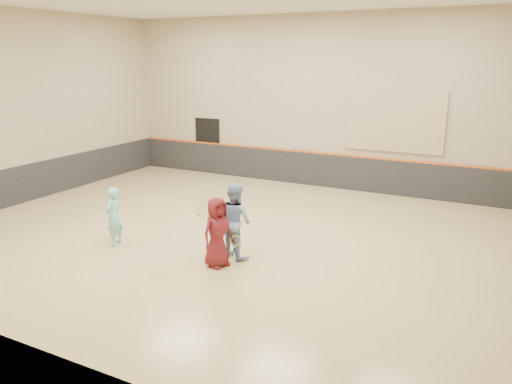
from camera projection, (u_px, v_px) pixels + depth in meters
The scene contains 14 objects.
room at pixel (230, 206), 12.90m from camera, with size 15.04×12.04×6.22m.
wainscot_back at pixel (313, 169), 18.08m from camera, with size 14.90×0.04×1.20m, color #232326.
wainscot_left at pixel (32, 182), 16.25m from camera, with size 0.04×11.90×1.20m, color #232326.
accent_stripe at pixel (313, 152), 17.91m from camera, with size 14.90×0.03×0.06m, color #D85914.
acoustic_panel at pixel (395, 121), 16.33m from camera, with size 3.20×0.08×2.00m, color tan.
doorway at pixel (208, 146), 19.94m from camera, with size 1.10×0.05×2.20m, color black.
girl at pixel (114, 217), 12.27m from camera, with size 0.53×0.35×1.47m, color #7DD9D9.
instructor at pixel (235, 220), 11.51m from camera, with size 0.86×0.67×1.77m, color #83A0CB.
young_man at pixel (217, 232), 10.99m from camera, with size 0.77×0.50×1.59m, color maroon.
held_racket at pixel (236, 241), 11.16m from camera, with size 0.41×0.41×0.47m, color #B1D82F, non-canonical shape.
spare_racket at pixel (200, 211), 15.05m from camera, with size 0.75×0.75×0.08m, color #A1BA28, non-canonical shape.
ball_under_racket at pixel (218, 236), 12.95m from camera, with size 0.07×0.07×0.07m, color #C2CF30.
ball_in_hand at pixel (220, 224), 10.79m from camera, with size 0.07×0.07×0.07m, color #BACA2E.
ball_beside_spare at pixel (279, 215), 14.66m from camera, with size 0.07×0.07×0.07m, color yellow.
Camera 1 is at (6.25, -10.68, 4.52)m, focal length 35.00 mm.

